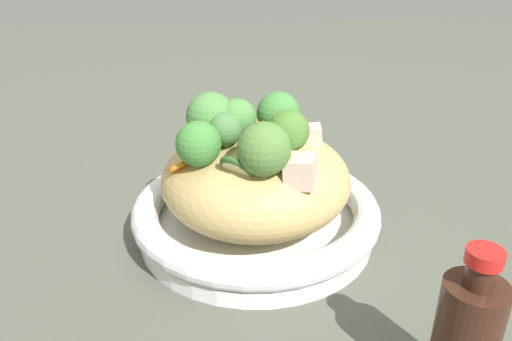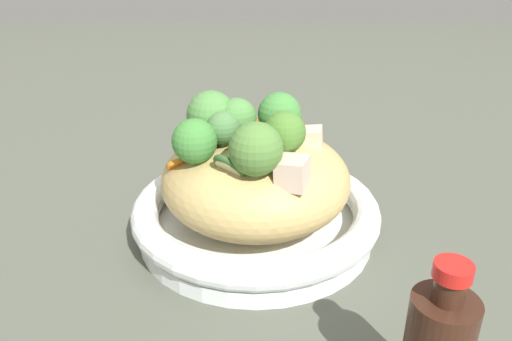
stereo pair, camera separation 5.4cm
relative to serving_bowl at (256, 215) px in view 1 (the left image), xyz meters
name	(u,v)px [view 1 (the left image)]	position (x,y,z in m)	size (l,w,h in m)	color
ground_plane	(256,233)	(0.00, 0.00, -0.02)	(3.00, 3.00, 0.00)	#4D5145
serving_bowl	(256,215)	(0.00, 0.00, 0.00)	(0.28, 0.28, 0.05)	white
noodle_heap	(256,179)	(0.00, 0.00, 0.05)	(0.21, 0.21, 0.10)	tan
broccoli_florets	(242,130)	(-0.02, 0.02, 0.11)	(0.14, 0.14, 0.07)	#94B16F
carrot_coins	(239,140)	(0.01, 0.02, 0.09)	(0.14, 0.17, 0.04)	orange
zucchini_slices	(223,145)	(-0.01, 0.04, 0.09)	(0.13, 0.07, 0.03)	beige
chicken_chunks	(300,154)	(-0.04, -0.04, 0.09)	(0.10, 0.06, 0.04)	beige
soy_sauce_bottle	(465,339)	(-0.24, -0.12, 0.03)	(0.04, 0.04, 0.13)	#381E14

